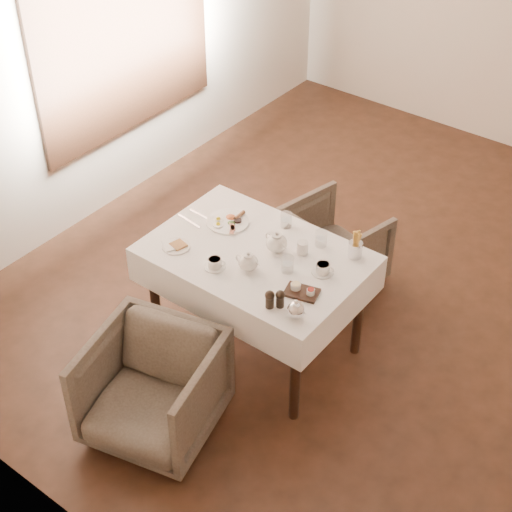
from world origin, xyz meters
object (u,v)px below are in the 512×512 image
Objects in this scene: armchair_near at (153,389)px; armchair_far at (330,247)px; table at (256,268)px; teapot_centre at (277,242)px; breakfast_plate at (228,221)px.

armchair_far is at bearing 74.44° from armchair_near.
table is 1.81× the size of armchair_near.
teapot_centre reaches higher than table.
breakfast_plate is 1.52× the size of teapot_centre.
breakfast_plate is at bearing 156.22° from table.
breakfast_plate reaches higher than armchair_far.
breakfast_plate is (-0.32, 0.14, 0.13)m from table.
teapot_centre is (0.09, 0.09, 0.19)m from table.
armchair_near reaches higher than armchair_far.
breakfast_plate reaches higher than table.
armchair_far is (0.06, 1.73, -0.03)m from armchair_near.
breakfast_plate is at bearing -176.06° from teapot_centre.
armchair_near is at bearing 101.18° from armchair_far.
table reaches higher than armchair_near.
teapot_centre is at bearing 68.67° from armchair_near.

